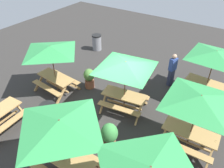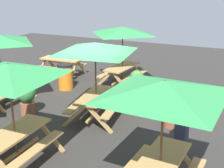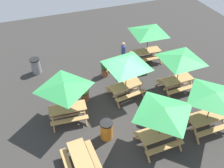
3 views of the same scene
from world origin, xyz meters
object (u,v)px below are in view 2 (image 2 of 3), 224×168
potted_plant_0 (27,95)px  potted_plant_1 (172,108)px  picnic_table_1 (164,98)px  picnic_table_6 (9,78)px  picnic_table_2 (123,35)px  potted_plant_2 (137,83)px  person_standing (182,120)px  picnic_table_3 (62,63)px  picnic_table_4 (95,53)px  trash_bin_orange (65,77)px

potted_plant_0 → potted_plant_1: bearing=-75.4°
picnic_table_1 → picnic_table_6: (-0.26, 3.24, 0.00)m
picnic_table_1 → picnic_table_2: (5.90, 3.36, 0.00)m
potted_plant_1 → picnic_table_2: bearing=44.1°
potted_plant_0 → potted_plant_2: (2.82, -2.48, -0.09)m
potted_plant_1 → person_standing: size_ratio=0.65×
potted_plant_0 → picnic_table_6: bearing=-145.1°
picnic_table_1 → picnic_table_2: bearing=32.2°
picnic_table_1 → picnic_table_3: (6.00, 6.27, -1.43)m
picnic_table_4 → trash_bin_orange: size_ratio=2.86×
picnic_table_2 → picnic_table_6: (-6.17, -0.12, 0.00)m
trash_bin_orange → person_standing: 5.88m
potted_plant_1 → person_standing: bearing=-157.0°
picnic_table_3 → potted_plant_1: size_ratio=1.72×
picnic_table_4 → trash_bin_orange: picnic_table_4 is taller
picnic_table_3 → potted_plant_0: (-4.04, -1.48, 0.07)m
picnic_table_1 → potted_plant_1: bearing=13.5°
picnic_table_3 → picnic_table_4: bearing=133.1°
picnic_table_6 → potted_plant_1: bearing=-40.5°
picnic_table_6 → potted_plant_0: bearing=33.1°
picnic_table_2 → trash_bin_orange: (-1.39, 1.74, -1.49)m
picnic_table_3 → potted_plant_0: bearing=107.1°
picnic_table_6 → potted_plant_2: 5.33m
picnic_table_6 → potted_plant_2: (5.04, -0.93, -1.45)m
picnic_table_6 → potted_plant_2: picnic_table_6 is taller
picnic_table_1 → picnic_table_3: size_ratio=1.51×
person_standing → picnic_table_3: bearing=162.9°
picnic_table_2 → person_standing: picnic_table_2 is taller
picnic_table_1 → picnic_table_2: 6.79m
potted_plant_2 → picnic_table_3: bearing=72.9°
potted_plant_2 → picnic_table_2: bearing=42.9°
picnic_table_3 → potted_plant_2: potted_plant_2 is taller
picnic_table_2 → potted_plant_0: size_ratio=2.07×
picnic_table_3 → potted_plant_0: 4.30m
picnic_table_3 → picnic_table_4: (-3.40, -3.52, 1.43)m
potted_plant_0 → potted_plant_2: 3.76m
picnic_table_2 → potted_plant_2: 2.11m
picnic_table_1 → potted_plant_2: 5.50m
picnic_table_3 → picnic_table_4: size_ratio=0.67×
picnic_table_2 → trash_bin_orange: size_ratio=2.38×
picnic_table_2 → picnic_table_3: bearing=92.8°
potted_plant_1 → potted_plant_2: size_ratio=1.08×
potted_plant_1 → picnic_table_4: bearing=101.9°
picnic_table_4 → picnic_table_6: bearing=161.9°
picnic_table_3 → potted_plant_2: size_ratio=1.86×
picnic_table_1 → potted_plant_1: picnic_table_1 is taller
picnic_table_3 → person_standing: size_ratio=1.12×
potted_plant_1 → person_standing: (-1.42, -0.60, 0.32)m
picnic_table_6 → picnic_table_4: bearing=-11.6°
trash_bin_orange → potted_plant_1: 4.74m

